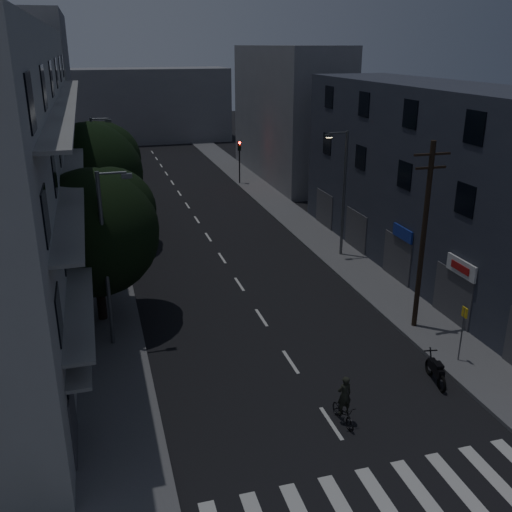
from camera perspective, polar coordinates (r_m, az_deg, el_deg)
ground at (r=41.85m, az=-4.93°, el=2.11°), size 160.00×160.00×0.00m
sidewalk_left at (r=41.15m, az=-15.23°, el=1.24°), size 3.00×90.00×0.15m
sidewalk_right at (r=43.80m, az=4.73°, el=3.06°), size 3.00×90.00×0.15m
crosswalk at (r=19.29m, az=12.59°, el=-22.86°), size 10.90×3.00×0.01m
lane_markings at (r=47.73m, az=-6.43°, el=4.37°), size 0.15×60.50×0.01m
building_left at (r=32.92m, az=-23.83°, el=8.03°), size 7.00×36.00×14.00m
building_right at (r=34.98m, az=18.42°, el=6.84°), size 6.19×28.00×11.00m
building_far_left at (r=62.41m, az=-20.83°, el=14.46°), size 6.00×20.00×16.00m
building_far_right at (r=59.70m, az=3.20°, el=14.04°), size 6.00×20.00×13.00m
building_far_end at (r=84.76m, az=-11.28°, el=14.55°), size 24.00×8.00×10.00m
tree_near at (r=28.19m, az=-15.78°, el=2.76°), size 6.17×6.17×7.60m
tree_mid at (r=39.01m, az=-16.14°, el=8.19°), size 6.78×6.78×8.34m
tree_far at (r=49.44m, az=-15.76°, el=9.81°), size 5.78×5.78×7.15m
traffic_signal_far_right at (r=56.60m, az=-1.66°, el=10.23°), size 0.28×0.37×4.10m
traffic_signal_far_left at (r=56.40m, az=-14.88°, el=9.53°), size 0.28×0.37×4.10m
street_lamp_left_near at (r=25.65m, az=-14.65°, el=0.40°), size 1.51×0.25×8.00m
street_lamp_right at (r=36.56m, az=8.66°, el=6.75°), size 1.51×0.25×8.00m
street_lamp_left_far at (r=44.25m, az=-15.61°, el=8.61°), size 1.51×0.25×8.00m
utility_pole at (r=27.46m, az=16.42°, el=2.15°), size 1.80×0.24×9.00m
bus_stop_sign at (r=25.99m, az=20.00°, el=-6.43°), size 0.06×0.35×2.52m
motorcycle at (r=24.95m, az=17.54°, el=-10.94°), size 0.62×1.96×1.26m
cyclist at (r=21.75m, az=8.75°, el=-14.71°), size 0.66×1.57×1.94m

